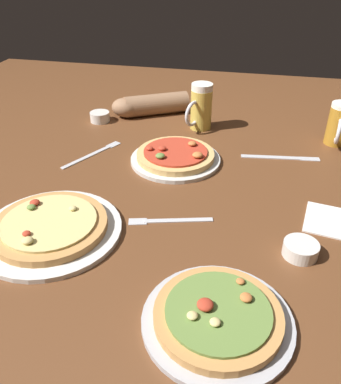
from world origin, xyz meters
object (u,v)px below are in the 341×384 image
object	(u,v)px
ramekin_sauce	(301,249)
fork_spare	(168,220)
ramekin_butter	(100,117)
fork_left	(93,154)
diner_arm	(148,105)
pizza_plate_far	(175,157)
pizza_plate_side	(50,227)
beer_mug_pale	(339,125)
napkin_folded	(335,221)
pizza_plate_near	(218,317)
beer_mug_dark	(201,107)
knife_spare	(281,157)

from	to	relation	value
ramekin_sauce	fork_spare	bearing A→B (deg)	169.27
ramekin_butter	fork_left	size ratio (longest dim) A/B	0.33
diner_arm	pizza_plate_far	bearing A→B (deg)	-62.58
pizza_plate_side	ramekin_sauce	xyz separation A→B (m)	(0.56, 0.04, 0.00)
beer_mug_pale	diner_arm	bearing A→B (deg)	170.38
fork_left	fork_spare	distance (m)	0.43
napkin_folded	pizza_plate_far	bearing A→B (deg)	153.07
pizza_plate_far	pizza_plate_near	bearing A→B (deg)	-71.28
pizza_plate_near	pizza_plate_far	xyz separation A→B (m)	(-0.20, 0.58, 0.00)
beer_mug_pale	ramekin_butter	xyz separation A→B (m)	(-0.83, 0.01, -0.05)
beer_mug_dark	beer_mug_pale	xyz separation A→B (m)	(0.46, -0.03, -0.01)
fork_spare	beer_mug_dark	bearing A→B (deg)	91.14
beer_mug_dark	pizza_plate_far	bearing A→B (deg)	-97.36
fork_left	diner_arm	world-z (taller)	diner_arm
pizza_plate_far	pizza_plate_side	xyz separation A→B (m)	(-0.21, -0.41, -0.00)
beer_mug_dark	ramekin_butter	distance (m)	0.38
pizza_plate_near	beer_mug_pale	world-z (taller)	beer_mug_pale
napkin_folded	fork_spare	xyz separation A→B (m)	(-0.39, -0.08, -0.00)
pizza_plate_near	diner_arm	distance (m)	1.00
beer_mug_pale	ramekin_sauce	distance (m)	0.62
pizza_plate_near	pizza_plate_far	world-z (taller)	same
pizza_plate_far	knife_spare	size ratio (longest dim) A/B	1.13
pizza_plate_near	fork_spare	size ratio (longest dim) A/B	1.34
pizza_plate_near	ramekin_butter	size ratio (longest dim) A/B	3.80
pizza_plate_near	ramekin_butter	xyz separation A→B (m)	(-0.54, 0.83, 0.00)
beer_mug_dark	ramekin_sauce	xyz separation A→B (m)	(0.32, -0.63, -0.06)
napkin_folded	fork_spare	distance (m)	0.40
knife_spare	pizza_plate_far	bearing A→B (deg)	-163.99
pizza_plate_far	beer_mug_dark	distance (m)	0.27
pizza_plate_side	beer_mug_dark	size ratio (longest dim) A/B	2.04
pizza_plate_near	ramekin_sauce	xyz separation A→B (m)	(0.15, 0.22, -0.00)
beer_mug_dark	knife_spare	size ratio (longest dim) A/B	0.67
ramekin_butter	napkin_folded	distance (m)	0.91
pizza_plate_far	fork_spare	bearing A→B (deg)	-81.48
pizza_plate_near	fork_spare	bearing A→B (deg)	118.63
fork_spare	knife_spare	xyz separation A→B (m)	(0.27, 0.39, 0.00)
pizza_plate_near	beer_mug_pale	xyz separation A→B (m)	(0.30, 0.82, 0.05)
pizza_plate_far	beer_mug_pale	bearing A→B (deg)	25.45
beer_mug_dark	ramekin_butter	world-z (taller)	beer_mug_dark
beer_mug_pale	ramekin_butter	world-z (taller)	beer_mug_pale
ramekin_sauce	ramekin_butter	size ratio (longest dim) A/B	1.06
pizza_plate_near	fork_left	bearing A→B (deg)	128.96
fork_left	knife_spare	distance (m)	0.59
napkin_folded	beer_mug_dark	bearing A→B (deg)	129.74
pizza_plate_near	knife_spare	distance (m)	0.68
fork_left	diner_arm	bearing A→B (deg)	76.96
beer_mug_pale	diner_arm	distance (m)	0.68
pizza_plate_far	beer_mug_dark	world-z (taller)	beer_mug_dark
fork_left	napkin_folded	bearing A→B (deg)	-16.83
pizza_plate_near	beer_mug_pale	bearing A→B (deg)	70.03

